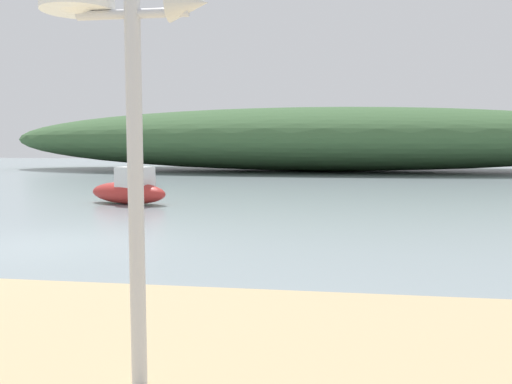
{
  "coord_description": "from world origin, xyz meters",
  "views": [
    {
      "loc": [
        5.67,
        -10.23,
        2.08
      ],
      "look_at": [
        3.62,
        3.33,
        0.83
      ],
      "focal_mm": 37.69,
      "sensor_mm": 36.0,
      "label": 1
    }
  ],
  "objects": [
    {
      "name": "ground_plane",
      "position": [
        0.0,
        0.0,
        0.0
      ],
      "size": [
        120.0,
        120.0,
        0.0
      ],
      "primitive_type": "plane",
      "color": "gray"
    },
    {
      "name": "distant_hill",
      "position": [
        4.43,
        31.15,
        2.39
      ],
      "size": [
        49.04,
        14.97,
        4.77
      ],
      "primitive_type": "ellipsoid",
      "color": "#3D6038",
      "rests_on": "ground"
    },
    {
      "name": "mast_structure",
      "position": [
        3.88,
        -6.36,
        2.97
      ],
      "size": [
        1.28,
        0.55,
        3.33
      ],
      "color": "silver",
      "rests_on": "beach_sand"
    },
    {
      "name": "motorboat_inner_mooring",
      "position": [
        -1.35,
        7.24,
        0.49
      ],
      "size": [
        3.25,
        2.0,
        1.28
      ],
      "color": "#B72D28",
      "rests_on": "ground"
    },
    {
      "name": "sailboat_far_left",
      "position": [
        -4.09,
        14.52,
        0.34
      ],
      "size": [
        3.09,
        4.67,
        5.01
      ],
      "color": "teal",
      "rests_on": "ground"
    }
  ]
}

